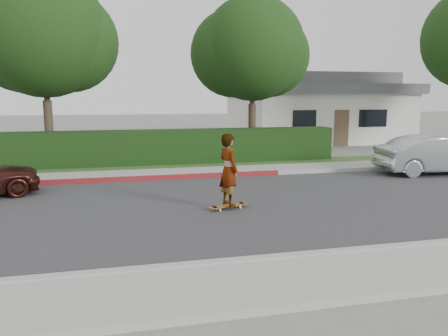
{
  "coord_description": "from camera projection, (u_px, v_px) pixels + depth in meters",
  "views": [
    {
      "loc": [
        -4.62,
        -10.91,
        2.89
      ],
      "look_at": [
        -1.97,
        0.17,
        1.0
      ],
      "focal_mm": 35.0,
      "sensor_mm": 36.0,
      "label": 1
    }
  ],
  "objects": [
    {
      "name": "ground",
      "position": [
        295.0,
        202.0,
        12.0
      ],
      "size": [
        120.0,
        120.0,
        0.0
      ],
      "primitive_type": "plane",
      "color": "slate",
      "rests_on": "ground"
    },
    {
      "name": "road",
      "position": [
        295.0,
        202.0,
        12.0
      ],
      "size": [
        60.0,
        8.0,
        0.01
      ],
      "primitive_type": "cube",
      "color": "#2D2D30",
      "rests_on": "ground"
    },
    {
      "name": "curb_near",
      "position": [
        381.0,
        250.0,
        8.06
      ],
      "size": [
        60.0,
        0.2,
        0.15
      ],
      "primitive_type": "cube",
      "color": "#9E9E99",
      "rests_on": "ground"
    },
    {
      "name": "sidewalk_near",
      "position": [
        413.0,
        269.0,
        7.19
      ],
      "size": [
        60.0,
        1.6,
        0.12
      ],
      "primitive_type": "cube",
      "color": "gray",
      "rests_on": "ground"
    },
    {
      "name": "curb_far",
      "position": [
        252.0,
        174.0,
        15.92
      ],
      "size": [
        60.0,
        0.2,
        0.15
      ],
      "primitive_type": "cube",
      "color": "#9E9E99",
      "rests_on": "ground"
    },
    {
      "name": "curb_red_section",
      "position": [
        110.0,
        180.0,
        14.78
      ],
      "size": [
        12.0,
        0.21,
        0.15
      ],
      "primitive_type": "cube",
      "color": "maroon",
      "rests_on": "ground"
    },
    {
      "name": "sidewalk_far",
      "position": [
        245.0,
        170.0,
        16.79
      ],
      "size": [
        60.0,
        1.6,
        0.12
      ],
      "primitive_type": "cube",
      "color": "gray",
      "rests_on": "ground"
    },
    {
      "name": "planting_strip",
      "position": [
        234.0,
        164.0,
        18.33
      ],
      "size": [
        60.0,
        1.6,
        0.1
      ],
      "primitive_type": "cube",
      "color": "#2D4C1E",
      "rests_on": "ground"
    },
    {
      "name": "hedge",
      "position": [
        161.0,
        148.0,
        18.1
      ],
      "size": [
        15.0,
        1.0,
        1.5
      ],
      "primitive_type": "cube",
      "color": "black",
      "rests_on": "ground"
    },
    {
      "name": "tree_left",
      "position": [
        43.0,
        37.0,
        17.76
      ],
      "size": [
        5.99,
        5.21,
        8.0
      ],
      "color": "#33261C",
      "rests_on": "ground"
    },
    {
      "name": "tree_center",
      "position": [
        251.0,
        52.0,
        20.36
      ],
      "size": [
        5.66,
        4.84,
        7.44
      ],
      "color": "#33261C",
      "rests_on": "ground"
    },
    {
      "name": "house",
      "position": [
        315.0,
        108.0,
        28.84
      ],
      "size": [
        10.6,
        8.6,
        4.3
      ],
      "color": "beige",
      "rests_on": "ground"
    },
    {
      "name": "skateboard",
      "position": [
        229.0,
        206.0,
        11.22
      ],
      "size": [
        1.15,
        0.56,
        0.11
      ],
      "rotation": [
        0.0,
        0.0,
        0.31
      ],
      "color": "yellow",
      "rests_on": "ground"
    },
    {
      "name": "skateboarder",
      "position": [
        229.0,
        170.0,
        11.06
      ],
      "size": [
        0.63,
        0.77,
        1.84
      ],
      "primitive_type": "imported",
      "rotation": [
        0.0,
        0.0,
        1.88
      ],
      "color": "white",
      "rests_on": "skateboard"
    },
    {
      "name": "car_silver",
      "position": [
        436.0,
        155.0,
        16.21
      ],
      "size": [
        4.48,
        1.93,
        1.43
      ],
      "primitive_type": "imported",
      "rotation": [
        0.0,
        0.0,
        1.48
      ],
      "color": "#A7AAAE",
      "rests_on": "ground"
    }
  ]
}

